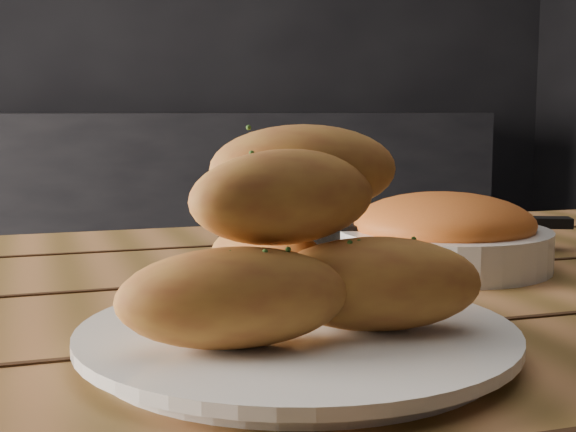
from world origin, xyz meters
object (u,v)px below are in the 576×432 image
(skillet, at_px, (334,227))
(bowl, at_px, (444,235))
(table, at_px, (226,420))
(plate, at_px, (297,339))
(bread_rolls, at_px, (294,243))

(skillet, bearing_deg, bowl, -67.23)
(table, distance_m, bowl, 0.31)
(plate, relative_size, skillet, 0.73)
(bread_rolls, bearing_deg, bowl, 43.95)
(bread_rolls, bearing_deg, table, 97.93)
(table, relative_size, bread_rolls, 6.05)
(table, height_order, bread_rolls, bread_rolls)
(table, xyz_separation_m, skillet, (0.19, 0.25, 0.12))
(bread_rolls, height_order, bowl, bread_rolls)
(plate, height_order, bowl, bowl)
(bowl, bearing_deg, skillet, 112.77)
(bread_rolls, xyz_separation_m, skillet, (0.18, 0.38, -0.05))
(skillet, bearing_deg, bread_rolls, -114.90)
(plate, height_order, skillet, skillet)
(plate, height_order, bread_rolls, bread_rolls)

